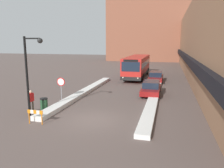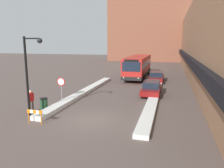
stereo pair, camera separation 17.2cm
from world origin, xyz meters
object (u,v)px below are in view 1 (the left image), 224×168
(street_lamp, at_px, (30,67))
(parked_car_middle, at_px, (156,77))
(trash_bin, at_px, (44,104))
(stop_sign, at_px, (61,84))
(construction_barricade, at_px, (35,114))
(parked_car_front, at_px, (151,88))
(pedestrian, at_px, (31,99))
(city_bus, at_px, (137,66))

(street_lamp, bearing_deg, parked_car_middle, 65.32)
(trash_bin, bearing_deg, street_lamp, -88.39)
(parked_car_middle, distance_m, stop_sign, 14.70)
(construction_barricade, bearing_deg, street_lamp, 128.54)
(trash_bin, bearing_deg, parked_car_front, 43.85)
(parked_car_front, xyz_separation_m, stop_sign, (-7.61, -4.74, 0.87))
(stop_sign, height_order, pedestrian, stop_sign)
(city_bus, bearing_deg, street_lamp, -103.24)
(trash_bin, bearing_deg, pedestrian, -129.89)
(city_bus, height_order, stop_sign, city_bus)
(stop_sign, bearing_deg, trash_bin, -92.54)
(city_bus, bearing_deg, stop_sign, -106.34)
(parked_car_front, bearing_deg, street_lamp, -130.77)
(street_lamp, relative_size, trash_bin, 5.95)
(stop_sign, relative_size, pedestrian, 1.27)
(city_bus, height_order, trash_bin, city_bus)
(parked_car_front, xyz_separation_m, construction_barricade, (-6.58, -10.30, -0.03))
(city_bus, xyz_separation_m, street_lamp, (-4.67, -19.85, 1.81))
(parked_car_front, height_order, pedestrian, pedestrian)
(street_lamp, height_order, pedestrian, street_lamp)
(city_bus, relative_size, construction_barricade, 10.88)
(parked_car_middle, relative_size, street_lamp, 0.84)
(parked_car_middle, distance_m, street_lamp, 18.63)
(city_bus, distance_m, street_lamp, 20.48)
(construction_barricade, bearing_deg, parked_car_middle, 70.02)
(parked_car_front, bearing_deg, stop_sign, -148.11)
(pedestrian, distance_m, trash_bin, 1.11)
(parked_car_front, relative_size, construction_barricade, 4.16)
(construction_barricade, bearing_deg, trash_bin, 111.72)
(city_bus, height_order, construction_barricade, city_bus)
(street_lamp, height_order, construction_barricade, street_lamp)
(stop_sign, xyz_separation_m, street_lamp, (-0.08, -4.18, 1.99))
(stop_sign, height_order, construction_barricade, stop_sign)
(stop_sign, bearing_deg, pedestrian, -102.14)
(parked_car_front, relative_size, pedestrian, 2.69)
(stop_sign, relative_size, construction_barricade, 1.97)
(city_bus, bearing_deg, trash_bin, -104.39)
(pedestrian, xyz_separation_m, trash_bin, (0.62, 0.74, -0.54))
(city_bus, height_order, street_lamp, street_lamp)
(pedestrian, height_order, trash_bin, pedestrian)
(city_bus, height_order, parked_car_middle, city_bus)
(parked_car_front, height_order, stop_sign, stop_sign)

